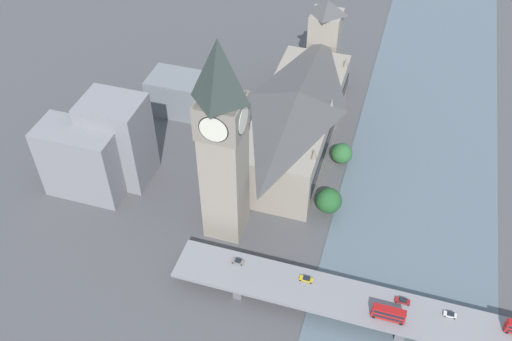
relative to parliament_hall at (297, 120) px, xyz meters
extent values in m
plane|color=#4C4C4F|center=(-17.63, 8.00, -14.33)|extent=(600.00, 600.00, 0.00)
cube|color=slate|center=(-53.87, 8.00, -14.18)|extent=(60.48, 360.00, 0.30)
cube|color=gray|center=(0.06, 0.00, -2.53)|extent=(29.38, 82.64, 23.60)
cube|color=black|center=(-14.78, 0.00, -1.35)|extent=(0.40, 76.03, 7.08)
pyramid|color=#4C4C4C|center=(0.06, 0.00, 11.88)|extent=(28.80, 80.98, 5.22)
cone|color=gray|center=(-13.63, -31.40, 11.77)|extent=(2.20, 2.20, 5.00)
cone|color=gray|center=(-13.63, 0.00, 11.77)|extent=(2.20, 2.20, 5.00)
cone|color=gray|center=(-13.63, 31.40, 11.77)|extent=(2.20, 2.20, 5.00)
cube|color=gray|center=(13.40, 52.08, 15.07)|extent=(13.52, 13.52, 58.81)
cube|color=gray|center=(13.40, 52.08, 38.40)|extent=(14.33, 14.33, 12.16)
cylinder|color=black|center=(6.47, 52.08, 38.40)|extent=(0.50, 9.83, 9.83)
cylinder|color=silver|center=(6.33, 52.08, 38.40)|extent=(0.62, 9.10, 9.10)
cylinder|color=black|center=(20.33, 52.08, 38.40)|extent=(0.50, 9.83, 9.83)
cylinder|color=silver|center=(20.47, 52.08, 38.40)|extent=(0.62, 9.10, 9.10)
cylinder|color=black|center=(13.40, 45.14, 38.40)|extent=(9.83, 0.50, 9.83)
cylinder|color=silver|center=(13.40, 45.00, 38.40)|extent=(9.10, 0.62, 9.10)
cylinder|color=black|center=(13.40, 59.01, 38.40)|extent=(9.83, 0.50, 9.83)
cylinder|color=silver|center=(13.40, 59.15, 38.40)|extent=(9.10, 0.62, 9.10)
pyramid|color=#2D3833|center=(13.40, 52.08, 55.20)|extent=(13.79, 13.79, 21.44)
cube|color=gray|center=(0.06, -52.34, 4.01)|extent=(14.05, 14.05, 36.69)
pyramid|color=#4C4C4C|center=(0.06, -52.34, 25.51)|extent=(14.05, 14.05, 6.32)
cube|color=slate|center=(-53.87, 74.77, -11.82)|extent=(3.00, 13.49, 5.03)
cube|color=slate|center=(-0.33, 74.77, -11.82)|extent=(3.00, 13.49, 5.03)
cube|color=gray|center=(-53.87, 74.77, -8.70)|extent=(152.97, 15.87, 1.20)
cylinder|color=black|center=(-84.68, 70.65, -7.55)|extent=(1.11, 0.28, 1.11)
cylinder|color=black|center=(-84.68, 72.93, -7.55)|extent=(1.11, 0.28, 1.11)
cube|color=red|center=(-49.08, 78.33, -6.62)|extent=(10.44, 2.50, 2.07)
cube|color=black|center=(-49.08, 78.33, -6.21)|extent=(9.40, 2.56, 0.91)
cube|color=red|center=(-49.08, 78.33, -4.37)|extent=(10.23, 2.50, 2.43)
cube|color=black|center=(-49.08, 78.33, -4.25)|extent=(9.40, 2.56, 1.17)
cube|color=#A01515|center=(-49.08, 78.33, -3.08)|extent=(10.13, 2.38, 0.16)
cylinder|color=black|center=(-44.76, 77.19, -7.54)|extent=(1.12, 0.28, 1.12)
cylinder|color=black|center=(-44.76, 79.47, -7.54)|extent=(1.12, 0.28, 1.12)
cylinder|color=black|center=(-53.29, 77.19, -7.54)|extent=(1.12, 0.28, 1.12)
cylinder|color=black|center=(-53.29, 79.47, -7.54)|extent=(1.12, 0.28, 1.12)
cube|color=silver|center=(-67.70, 71.70, -7.52)|extent=(3.97, 1.71, 0.67)
cube|color=black|center=(-67.81, 71.70, -6.98)|extent=(2.06, 1.54, 0.43)
cylinder|color=black|center=(-66.19, 70.94, -7.76)|extent=(0.68, 0.22, 0.68)
cylinder|color=black|center=(-66.19, 72.46, -7.76)|extent=(0.68, 0.22, 0.68)
cylinder|color=black|center=(-69.20, 70.94, -7.76)|extent=(0.68, 0.22, 0.68)
cylinder|color=black|center=(-69.20, 72.46, -7.76)|extent=(0.68, 0.22, 0.68)
cube|color=slate|center=(2.65, 71.32, -7.57)|extent=(4.05, 1.79, 0.59)
cube|color=black|center=(2.53, 71.32, -7.01)|extent=(2.11, 1.62, 0.53)
cylinder|color=black|center=(4.23, 70.51, -7.78)|extent=(0.65, 0.22, 0.65)
cylinder|color=black|center=(4.23, 72.13, -7.78)|extent=(0.65, 0.22, 0.65)
cylinder|color=black|center=(1.08, 70.51, -7.78)|extent=(0.65, 0.22, 0.65)
cylinder|color=black|center=(1.08, 72.13, -7.78)|extent=(0.65, 0.22, 0.65)
cube|color=maroon|center=(-52.84, 70.90, -7.55)|extent=(4.69, 1.88, 0.67)
cube|color=black|center=(-52.98, 70.90, -6.98)|extent=(2.44, 1.69, 0.46)
cylinder|color=black|center=(-50.93, 70.05, -7.80)|extent=(0.62, 0.22, 0.62)
cylinder|color=black|center=(-50.93, 71.75, -7.80)|extent=(0.62, 0.22, 0.62)
cylinder|color=black|center=(-54.76, 70.05, -7.80)|extent=(0.62, 0.22, 0.62)
cylinder|color=black|center=(-54.76, 71.75, -7.80)|extent=(0.62, 0.22, 0.62)
cube|color=gold|center=(-21.34, 71.65, -7.53)|extent=(4.55, 1.80, 0.66)
cube|color=black|center=(-21.48, 71.65, -6.97)|extent=(2.36, 1.62, 0.45)
cylinder|color=black|center=(-19.55, 70.84, -7.76)|extent=(0.68, 0.22, 0.68)
cylinder|color=black|center=(-19.55, 72.47, -7.76)|extent=(0.68, 0.22, 0.68)
cylinder|color=black|center=(-23.14, 70.84, -7.76)|extent=(0.68, 0.22, 0.68)
cylinder|color=black|center=(-23.14, 72.47, -7.76)|extent=(0.68, 0.22, 0.68)
cube|color=slate|center=(56.80, -10.05, -5.48)|extent=(28.04, 17.85, 17.70)
cube|color=gray|center=(72.43, 49.00, 0.93)|extent=(30.40, 16.39, 30.52)
cube|color=gray|center=(62.76, 37.41, 4.15)|extent=(23.12, 18.71, 36.97)
cylinder|color=brown|center=(-21.27, 33.87, -13.19)|extent=(0.70, 0.70, 2.28)
sphere|color=#235628|center=(-21.27, 33.87, -7.87)|extent=(9.84, 9.84, 9.84)
cylinder|color=brown|center=(-20.92, 5.26, -13.25)|extent=(0.70, 0.70, 2.16)
sphere|color=#2D6633|center=(-20.92, 5.26, -8.49)|extent=(8.67, 8.67, 8.67)
camera|label=1|loc=(-37.97, 183.59, 148.55)|focal=40.00mm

